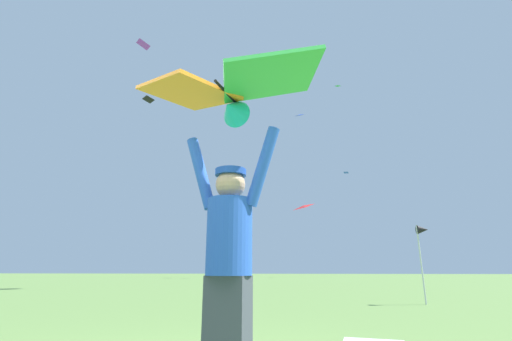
# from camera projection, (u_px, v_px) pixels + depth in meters

# --- Properties ---
(kite_flyer_person) EXTENTS (0.80, 0.42, 1.92)m
(kite_flyer_person) POSITION_uv_depth(u_px,v_px,m) (229.00, 259.00, 2.54)
(kite_flyer_person) COLOR #424751
(kite_flyer_person) RESTS_ON ground
(held_stunt_kite) EXTENTS (1.59, 1.03, 0.39)m
(held_stunt_kite) POSITION_uv_depth(u_px,v_px,m) (229.00, 93.00, 2.84)
(held_stunt_kite) COLOR black
(distant_kite_blue_low_right) EXTENTS (1.21, 1.18, 0.47)m
(distant_kite_blue_low_right) POSITION_uv_depth(u_px,v_px,m) (299.00, 115.00, 38.20)
(distant_kite_blue_low_right) COLOR blue
(distant_kite_black_high_left) EXTENTS (0.87, 0.85, 0.31)m
(distant_kite_black_high_left) POSITION_uv_depth(u_px,v_px,m) (149.00, 99.00, 28.73)
(distant_kite_black_high_left) COLOR black
(distant_kite_blue_low_left) EXTENTS (0.67, 0.67, 0.16)m
(distant_kite_blue_low_left) POSITION_uv_depth(u_px,v_px,m) (346.00, 172.00, 37.28)
(distant_kite_blue_low_left) COLOR blue
(distant_kite_green_mid_right) EXTENTS (0.61, 0.59, 0.24)m
(distant_kite_green_mid_right) POSITION_uv_depth(u_px,v_px,m) (338.00, 86.00, 38.11)
(distant_kite_green_mid_right) COLOR green
(distant_kite_red_overhead_distant) EXTENTS (0.96, 0.91, 0.52)m
(distant_kite_red_overhead_distant) POSITION_uv_depth(u_px,v_px,m) (303.00, 206.00, 18.45)
(distant_kite_red_overhead_distant) COLOR red
(distant_kite_purple_mid_left) EXTENTS (0.65, 0.69, 0.37)m
(distant_kite_purple_mid_left) POSITION_uv_depth(u_px,v_px,m) (144.00, 44.00, 18.31)
(distant_kite_purple_mid_left) COLOR purple
(marker_flag) EXTENTS (0.30, 0.24, 1.97)m
(marker_flag) POSITION_uv_depth(u_px,v_px,m) (422.00, 235.00, 9.13)
(marker_flag) COLOR silver
(marker_flag) RESTS_ON ground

